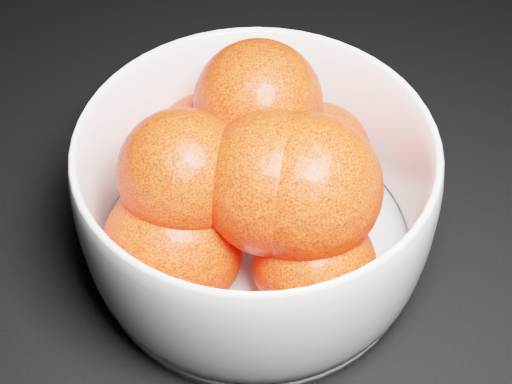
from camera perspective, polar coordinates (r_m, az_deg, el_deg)
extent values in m
cylinder|color=silver|center=(0.54, 0.00, -4.19)|extent=(0.23, 0.23, 0.01)
sphere|color=#FF2A0C|center=(0.54, 4.89, 2.89)|extent=(0.08, 0.08, 0.08)
sphere|color=#FF2A0C|center=(0.55, -3.95, 3.73)|extent=(0.08, 0.08, 0.08)
sphere|color=#FF2A0C|center=(0.48, -6.65, -4.38)|extent=(0.10, 0.10, 0.10)
sphere|color=#FF2A0C|center=(0.47, 4.71, -5.87)|extent=(0.08, 0.08, 0.08)
sphere|color=#FF2A0C|center=(0.51, 0.17, 7.05)|extent=(0.09, 0.09, 0.09)
sphere|color=#FF2A0C|center=(0.46, -5.86, 1.52)|extent=(0.08, 0.08, 0.08)
sphere|color=#FF2A0C|center=(0.45, 4.05, 0.32)|extent=(0.10, 0.10, 0.10)
sphere|color=#FF2A0C|center=(0.45, 1.41, 0.70)|extent=(0.09, 0.09, 0.09)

